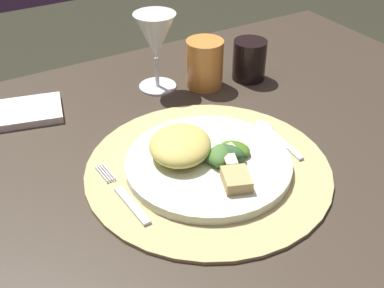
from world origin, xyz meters
The scene contains 12 objects.
dining_table centered at (0.00, 0.00, 0.60)m, with size 1.12×0.81×0.74m.
placemat centered at (-0.07, -0.06, 0.74)m, with size 0.39×0.39×0.01m, color tan.
dinner_plate centered at (-0.07, -0.06, 0.75)m, with size 0.26×0.26×0.01m, color silver.
pasta_serving centered at (-0.10, -0.03, 0.78)m, with size 0.11×0.10×0.04m, color #D5C45C.
salad_greens centered at (-0.04, -0.08, 0.77)m, with size 0.09×0.08×0.02m.
bread_piece centered at (-0.06, -0.14, 0.77)m, with size 0.05×0.04×0.02m, color tan.
fork centered at (-0.21, -0.06, 0.75)m, with size 0.02×0.16×0.00m.
spoon centered at (0.08, -0.04, 0.75)m, with size 0.03×0.13×0.01m.
napkin centered at (-0.27, 0.25, 0.75)m, with size 0.13×0.10×0.01m, color white.
wine_glass centered at (-0.01, 0.22, 0.85)m, with size 0.08×0.08×0.15m.
amber_tumbler centered at (0.08, 0.18, 0.79)m, with size 0.07×0.07×0.10m, color orange.
dark_tumbler centered at (0.17, 0.16, 0.78)m, with size 0.07×0.07×0.08m, color black.
Camera 1 is at (-0.39, -0.57, 1.21)m, focal length 45.11 mm.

